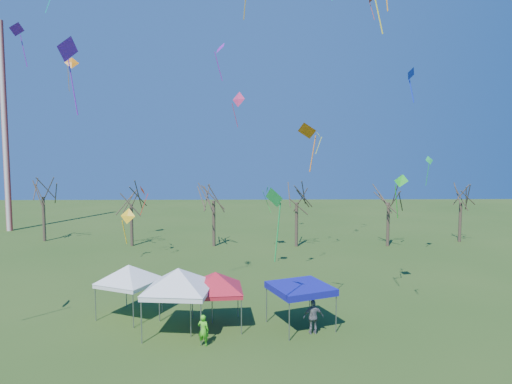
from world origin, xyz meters
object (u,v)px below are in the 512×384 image
at_px(tree_1, 131,189).
at_px(tree_0, 42,181).
at_px(tent_white_mid, 178,273).
at_px(person_green, 203,330).
at_px(tent_blue, 300,289).
at_px(tree_3, 297,187).
at_px(tree_4, 389,187).
at_px(tent_red, 215,276).
at_px(radio_mast, 5,128).
at_px(person_grey, 313,317).
at_px(tree_2, 213,185).
at_px(tree_5, 461,188).
at_px(tent_white_west, 129,268).

bearing_deg(tree_1, tree_0, 164.82).
relative_size(tent_white_mid, person_green, 2.90).
distance_m(tent_white_mid, tent_blue, 6.65).
relative_size(tree_1, tree_3, 0.95).
height_order(tree_3, tent_white_mid, tree_3).
xyz_separation_m(tree_4, tent_red, (-16.05, -21.14, -3.22)).
height_order(radio_mast, tent_blue, radio_mast).
bearing_deg(tree_1, person_grey, -56.32).
relative_size(tree_0, tent_white_mid, 1.85).
distance_m(tree_1, tent_red, 24.19).
relative_size(radio_mast, tree_3, 3.16).
bearing_deg(tree_4, tree_3, 179.74).
xyz_separation_m(tree_0, tree_1, (10.08, -2.73, -0.70)).
bearing_deg(tree_1, tree_4, -1.42).
relative_size(tree_2, tree_5, 1.10).
relative_size(tent_white_west, person_grey, 2.06).
distance_m(tree_4, person_grey, 25.33).
height_order(tent_white_west, person_grey, tent_white_west).
height_order(radio_mast, tree_5, radio_mast).
bearing_deg(tree_4, person_green, -124.84).
bearing_deg(tree_1, tree_3, -2.06).
xyz_separation_m(radio_mast, tree_0, (7.15, -6.62, -6.01)).
distance_m(radio_mast, person_grey, 47.30).
distance_m(tent_blue, person_grey, 1.66).
xyz_separation_m(radio_mast, tree_2, (25.63, -9.62, -6.21)).
xyz_separation_m(tent_white_mid, tent_red, (1.89, 0.89, -0.42)).
bearing_deg(tree_0, tree_3, -7.08).
relative_size(radio_mast, tent_red, 6.29).
distance_m(radio_mast, person_green, 44.65).
xyz_separation_m(tree_2, person_green, (1.24, -24.06, -5.51)).
bearing_deg(person_grey, tent_blue, -61.53).
height_order(tree_0, person_grey, tree_0).
bearing_deg(person_green, tent_red, -83.06).
xyz_separation_m(tent_red, person_grey, (5.22, -1.17, -1.92)).
xyz_separation_m(tree_3, tent_white_west, (-11.86, -19.59, -3.22)).
bearing_deg(tree_5, tent_white_mid, -137.51).
relative_size(tree_1, tent_red, 1.90).
bearing_deg(tree_5, tree_3, -173.48).
distance_m(tree_2, tent_red, 21.86).
bearing_deg(tree_3, tent_red, -107.61).
distance_m(tree_3, tent_white_west, 23.13).
xyz_separation_m(tree_5, person_grey, (-19.19, -24.38, -4.82)).
bearing_deg(tent_blue, tree_3, 84.44).
distance_m(tree_2, person_grey, 24.32).
bearing_deg(person_grey, radio_mast, -48.83).
height_order(radio_mast, person_green, radio_mast).
bearing_deg(tent_blue, person_grey, -57.51).
bearing_deg(tent_white_mid, radio_mast, 128.43).
distance_m(radio_mast, tree_1, 20.72).
distance_m(person_green, person_grey, 5.83).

